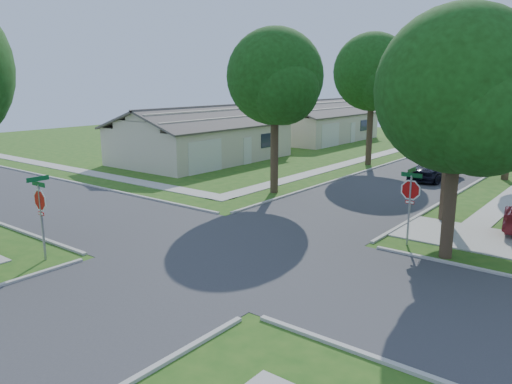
{
  "coord_description": "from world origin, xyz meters",
  "views": [
    {
      "loc": [
        11.32,
        -13.23,
        6.16
      ],
      "look_at": [
        -1.17,
        2.81,
        1.6
      ],
      "focal_mm": 35.0,
      "sensor_mm": 36.0,
      "label": 1
    }
  ],
  "objects": [
    {
      "name": "stop_sign_sw",
      "position": [
        -4.7,
        -4.7,
        2.03
      ],
      "size": [
        1.05,
        0.8,
        2.98
      ],
      "color": "gray",
      "rests_on": "ground"
    },
    {
      "name": "sidewalk_nw",
      "position": [
        -6.1,
        26.0,
        0.02
      ],
      "size": [
        1.2,
        40.0,
        0.04
      ],
      "primitive_type": "cube",
      "color": "#9E9B91",
      "rests_on": "ground"
    },
    {
      "name": "house_nw_near",
      "position": [
        -15.99,
        15.0,
        1.52
      ],
      "size": [
        8.42,
        13.6,
        4.23
      ],
      "color": "beige",
      "rests_on": "ground"
    },
    {
      "name": "house_nw_far",
      "position": [
        -15.99,
        32.0,
        1.52
      ],
      "size": [
        8.42,
        13.6,
        4.23
      ],
      "color": "beige",
      "rests_on": "ground"
    },
    {
      "name": "tree_w_near",
      "position": [
        -4.64,
        9.01,
        6.12
      ],
      "size": [
        5.38,
        5.2,
        8.97
      ],
      "color": "#38281C",
      "rests_on": "ground"
    },
    {
      "name": "car_curb_east",
      "position": [
        1.2,
        18.22,
        0.8
      ],
      "size": [
        2.38,
        4.89,
        1.61
      ],
      "primitive_type": "imported",
      "rotation": [
        0.0,
        0.0,
        -0.1
      ],
      "color": "black",
      "rests_on": "ground"
    },
    {
      "name": "tree_w_far",
      "position": [
        -4.65,
        34.01,
        5.51
      ],
      "size": [
        4.76,
        4.6,
        8.04
      ],
      "color": "#38281C",
      "rests_on": "ground"
    },
    {
      "name": "stop_sign_ne",
      "position": [
        4.7,
        4.7,
        2.03
      ],
      "size": [
        1.05,
        0.8,
        2.98
      ],
      "color": "gray",
      "rests_on": "ground"
    },
    {
      "name": "driveway",
      "position": [
        7.9,
        7.1,
        0.03
      ],
      "size": [
        8.8,
        3.6,
        0.05
      ],
      "primitive_type": "cube",
      "color": "#9E9B91",
      "rests_on": "ground"
    },
    {
      "name": "ground",
      "position": [
        0.0,
        0.0,
        0.0
      ],
      "size": [
        100.0,
        100.0,
        0.0
      ],
      "primitive_type": "plane",
      "color": "#255216",
      "rests_on": "ground"
    },
    {
      "name": "tree_e_near",
      "position": [
        4.75,
        9.01,
        5.64
      ],
      "size": [
        4.97,
        4.8,
        8.28
      ],
      "color": "#38281C",
      "rests_on": "ground"
    },
    {
      "name": "car_curb_west",
      "position": [
        -1.2,
        31.66,
        0.65
      ],
      "size": [
        1.83,
        4.46,
        1.29
      ],
      "primitive_type": "imported",
      "rotation": [
        0.0,
        0.0,
        3.15
      ],
      "color": "black",
      "rests_on": "ground"
    },
    {
      "name": "tree_w_mid",
      "position": [
        -4.64,
        21.01,
        6.49
      ],
      "size": [
        5.8,
        5.6,
        9.56
      ],
      "color": "#38281C",
      "rests_on": "ground"
    },
    {
      "name": "road_ns",
      "position": [
        0.0,
        0.0,
        0.0
      ],
      "size": [
        7.0,
        100.0,
        0.02
      ],
      "primitive_type": "cube",
      "color": "#333335",
      "rests_on": "ground"
    },
    {
      "name": "tree_ne_corner",
      "position": [
        6.36,
        4.21,
        5.59
      ],
      "size": [
        5.8,
        5.6,
        8.66
      ],
      "color": "#38281C",
      "rests_on": "ground"
    }
  ]
}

